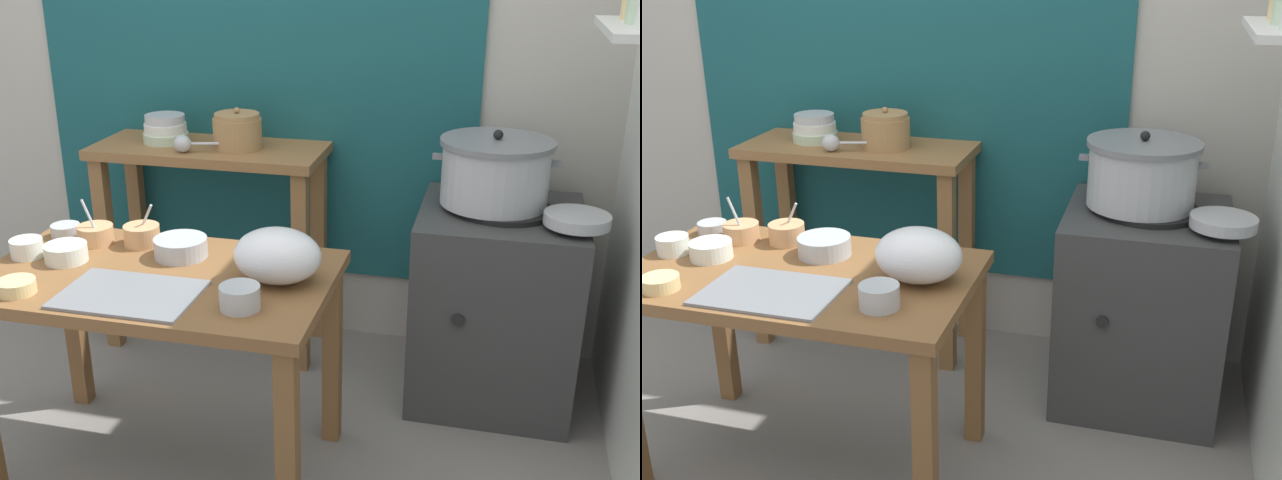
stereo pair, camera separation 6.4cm
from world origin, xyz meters
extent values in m
plane|color=gray|center=(0.00, 0.00, 0.00)|extent=(9.00, 9.00, 0.00)
cube|color=#B2ADA3|center=(0.10, 1.10, 1.30)|extent=(4.40, 0.10, 2.60)
cube|color=#195156|center=(-0.15, 1.04, 1.35)|extent=(1.90, 0.02, 2.10)
cube|color=silver|center=(1.25, 0.40, 1.45)|extent=(0.20, 0.56, 0.02)
cylinder|color=#E5C684|center=(1.25, 0.55, 1.50)|extent=(0.08, 0.08, 0.08)
cube|color=brown|center=(-0.12, -0.04, 0.70)|extent=(1.10, 0.66, 0.04)
cube|color=brown|center=(0.38, -0.32, 0.34)|extent=(0.06, 0.06, 0.68)
cube|color=brown|center=(-0.62, 0.24, 0.34)|extent=(0.06, 0.06, 0.68)
cube|color=brown|center=(0.38, 0.24, 0.34)|extent=(0.06, 0.06, 0.68)
cube|color=olive|center=(-0.28, 0.83, 0.88)|extent=(0.96, 0.40, 0.04)
cube|color=olive|center=(-0.71, 0.68, 0.43)|extent=(0.06, 0.06, 0.86)
cube|color=olive|center=(0.15, 0.68, 0.43)|extent=(0.06, 0.06, 0.86)
cube|color=olive|center=(-0.71, 0.98, 0.43)|extent=(0.06, 0.06, 0.86)
cube|color=olive|center=(0.15, 0.98, 0.43)|extent=(0.06, 0.06, 0.86)
cube|color=#383838|center=(0.92, 0.70, 0.38)|extent=(0.60, 0.60, 0.76)
cylinder|color=black|center=(0.92, 0.70, 0.77)|extent=(0.36, 0.36, 0.02)
cylinder|color=black|center=(0.80, 0.40, 0.45)|extent=(0.04, 0.02, 0.04)
cylinder|color=#B7BABF|center=(0.88, 0.72, 0.89)|extent=(0.39, 0.39, 0.22)
cylinder|color=slate|center=(0.88, 0.72, 1.01)|extent=(0.41, 0.41, 0.02)
sphere|color=black|center=(0.88, 0.72, 1.04)|extent=(0.04, 0.04, 0.04)
cube|color=slate|center=(0.67, 0.72, 0.95)|extent=(0.04, 0.02, 0.02)
cube|color=slate|center=(1.09, 0.72, 0.95)|extent=(0.04, 0.02, 0.02)
cylinder|color=#A37A4C|center=(-0.15, 0.83, 0.96)|extent=(0.20, 0.20, 0.12)
cylinder|color=#A37A4C|center=(-0.15, 0.83, 1.03)|extent=(0.18, 0.18, 0.02)
sphere|color=#A37A4C|center=(-0.15, 0.83, 1.05)|extent=(0.02, 0.02, 0.02)
cylinder|color=#B7D1AD|center=(-0.48, 0.85, 0.92)|extent=(0.19, 0.19, 0.04)
cylinder|color=silver|center=(-0.48, 0.85, 0.96)|extent=(0.18, 0.18, 0.04)
cylinder|color=#B7BABF|center=(-0.48, 0.85, 1.00)|extent=(0.17, 0.17, 0.04)
sphere|color=#B7BABF|center=(-0.34, 0.71, 0.94)|extent=(0.07, 0.07, 0.07)
cylinder|color=#B7BABF|center=(-0.20, 0.75, 0.94)|extent=(0.22, 0.07, 0.01)
cube|color=slate|center=(-0.12, -0.21, 0.72)|extent=(0.40, 0.28, 0.01)
ellipsoid|color=white|center=(0.27, -0.01, 0.80)|extent=(0.27, 0.22, 0.17)
cylinder|color=#B7BABF|center=(1.17, 0.56, 0.80)|extent=(0.22, 0.22, 0.04)
cylinder|color=tan|center=(-0.27, 0.17, 0.75)|extent=(0.12, 0.12, 0.07)
cylinder|color=maroon|center=(-0.27, 0.17, 0.78)|extent=(0.10, 0.10, 0.01)
cylinder|color=#B7BABF|center=(-0.27, 0.19, 0.79)|extent=(0.08, 0.03, 0.14)
cylinder|color=#B7BABF|center=(-0.10, 0.10, 0.75)|extent=(0.17, 0.17, 0.06)
cylinder|color=brown|center=(-0.10, 0.10, 0.78)|extent=(0.15, 0.15, 0.01)
cylinder|color=tan|center=(-0.43, 0.15, 0.75)|extent=(0.12, 0.12, 0.06)
cylinder|color=maroon|center=(-0.43, 0.15, 0.78)|extent=(0.10, 0.10, 0.01)
cylinder|color=#B7BABF|center=(-0.43, 0.13, 0.80)|extent=(0.07, 0.01, 0.16)
cylinder|color=#B7BABF|center=(0.22, -0.21, 0.75)|extent=(0.12, 0.12, 0.07)
cylinder|color=beige|center=(0.22, -0.21, 0.78)|extent=(0.10, 0.10, 0.01)
cylinder|color=#E5C684|center=(-0.45, -0.27, 0.74)|extent=(0.11, 0.11, 0.04)
cylinder|color=brown|center=(-0.45, -0.27, 0.76)|extent=(0.10, 0.10, 0.01)
cylinder|color=#B7BABF|center=(-0.56, 0.18, 0.74)|extent=(0.10, 0.10, 0.04)
cylinder|color=#337238|center=(-0.56, 0.18, 0.76)|extent=(0.09, 0.09, 0.01)
cylinder|color=silver|center=(-0.44, -0.02, 0.75)|extent=(0.14, 0.14, 0.06)
cylinder|color=beige|center=(-0.44, -0.02, 0.77)|extent=(0.12, 0.12, 0.01)
cylinder|color=silver|center=(-0.59, -0.02, 0.75)|extent=(0.10, 0.10, 0.06)
cylinder|color=#337238|center=(-0.59, -0.02, 0.77)|extent=(0.09, 0.09, 0.01)
camera|label=1|loc=(0.89, -2.02, 1.68)|focal=42.59mm
camera|label=2|loc=(0.96, -2.00, 1.68)|focal=42.59mm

